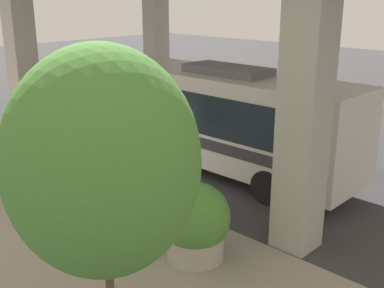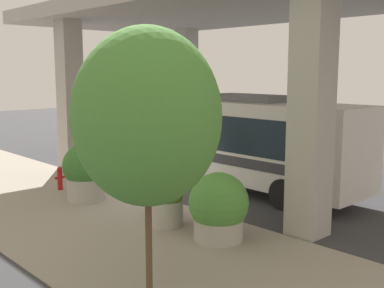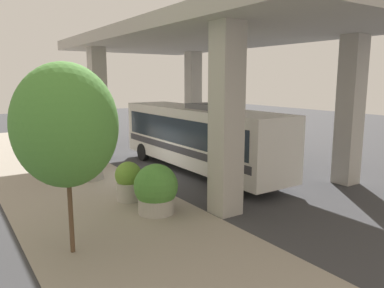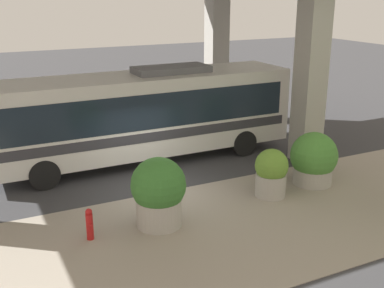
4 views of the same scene
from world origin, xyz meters
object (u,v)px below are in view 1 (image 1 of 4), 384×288
at_px(planter_back, 196,223).
at_px(planter_front, 134,205).
at_px(bus, 201,110).
at_px(fire_hydrant, 13,164).
at_px(street_tree_near, 103,162).
at_px(planter_middle, 41,162).

bearing_deg(planter_back, planter_front, 96.76).
bearing_deg(bus, fire_hydrant, 145.70).
bearing_deg(street_tree_near, planter_middle, 68.08).
bearing_deg(planter_middle, planter_front, -86.02).
distance_m(bus, planter_back, 6.32).
relative_size(fire_hydrant, street_tree_near, 0.17).
height_order(fire_hydrant, street_tree_near, street_tree_near).
bearing_deg(street_tree_near, planter_front, 45.92).
bearing_deg(fire_hydrant, planter_middle, -91.26).
xyz_separation_m(bus, street_tree_near, (-8.01, -5.53, 1.60)).
height_order(bus, planter_front, bus).
height_order(planter_middle, planter_back, planter_middle).
bearing_deg(planter_front, bus, 25.25).
distance_m(planter_front, planter_back, 1.85).
bearing_deg(planter_back, street_tree_near, -157.35).
bearing_deg(planter_front, planter_back, -83.24).
xyz_separation_m(planter_front, street_tree_near, (-3.13, -3.23, 2.72)).
distance_m(planter_middle, planter_back, 5.73).
xyz_separation_m(fire_hydrant, street_tree_near, (-2.90, -9.01, 3.06)).
relative_size(planter_middle, street_tree_near, 0.38).
bearing_deg(fire_hydrant, street_tree_near, -107.83).
bearing_deg(bus, planter_front, -154.75).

